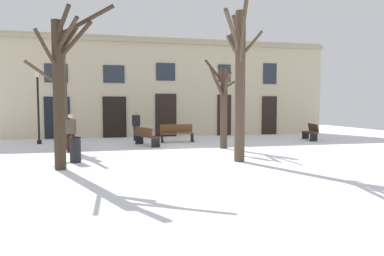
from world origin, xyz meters
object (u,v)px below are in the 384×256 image
Objects in this scene: streetlamp at (38,98)px; bench_near_center_tree at (177,133)px; bench_far_corner at (311,132)px; tree_near_facade at (62,101)px; person_by_shop_door at (71,131)px; person_crossing_plaza at (136,124)px; tree_left_of_center at (61,84)px; tree_center at (240,78)px; bench_near_lamp at (146,136)px; person_near_bench at (238,132)px; litter_bin at (75,150)px; tree_foreground at (223,103)px.

streetlamp is 2.11× the size of bench_near_center_tree.
bench_far_corner is at bearing -5.40° from streetlamp.
bench_near_center_tree is at bearing 18.47° from tree_near_facade.
person_by_shop_door is 4.99m from person_crossing_plaza.
tree_left_of_center is 4.25m from person_by_shop_door.
tree_center is 1.36× the size of tree_near_facade.
tree_center is at bearing -42.84° from streetlamp.
tree_near_facade is at bearing -59.73° from streetlamp.
bench_far_corner is 12.51m from person_by_shop_door.
streetlamp is (-7.80, 7.24, -0.58)m from tree_center.
bench_near_lamp is 9.13m from bench_far_corner.
tree_center is at bearing -13.01° from person_by_shop_door.
person_near_bench is at bearing -25.69° from tree_near_facade.
person_crossing_plaza is at bearing 69.76° from litter_bin.
tree_near_facade is at bearing -162.35° from bench_near_center_tree.
tree_near_facade is at bearing 169.96° from tree_foreground.
tree_left_of_center reaches higher than bench_near_lamp.
person_near_bench is 1.01× the size of person_by_shop_door.
person_by_shop_door is (-12.31, -2.19, 0.42)m from bench_far_corner.
person_near_bench is (-5.91, -4.46, 0.43)m from bench_far_corner.
tree_foreground is 7.29m from tree_left_of_center.
streetlamp is 6.84m from litter_bin.
tree_left_of_center reaches higher than person_by_shop_door.
tree_left_of_center is at bearing 129.60° from bench_near_lamp.
litter_bin is 7.13m from person_crossing_plaza.
streetlamp is 2.32× the size of person_near_bench.
litter_bin is at bearing -85.27° from person_near_bench.
person_crossing_plaza is at bearing 129.95° from tree_foreground.
tree_left_of_center reaches higher than tree_foreground.
streetlamp is 2.32× the size of bench_far_corner.
tree_near_facade is at bearing 77.12° from person_crossing_plaza.
tree_left_of_center is at bearing -49.23° from bench_far_corner.
tree_foreground is 2.52× the size of person_by_shop_door.
litter_bin is (2.35, -6.16, -1.85)m from streetlamp.
person_near_bench reaches higher than person_by_shop_door.
bench_near_center_tree is (-1.54, 3.02, -1.56)m from tree_foreground.
tree_near_facade is at bearing 97.68° from tree_left_of_center.
tree_center is at bearing 146.10° from person_crossing_plaza.
tree_near_facade is 2.50× the size of person_near_bench.
streetlamp is at bearing -123.56° from person_near_bench.
person_by_shop_door is (-6.40, 2.27, -0.01)m from person_near_bench.
tree_foreground is 3.73m from bench_near_center_tree.
tree_center reaches higher than bench_near_lamp.
litter_bin is at bearing 104.81° from person_crossing_plaza.
litter_bin is (-6.02, -2.43, -1.60)m from tree_foreground.
streetlamp is 2.34× the size of person_by_shop_door.
person_by_shop_door reaches higher than bench_near_center_tree.
person_by_shop_door is at bearing -61.52° from streetlamp.
tree_foreground reaches higher than person_near_bench.
streetlamp is 10.24m from person_near_bench.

